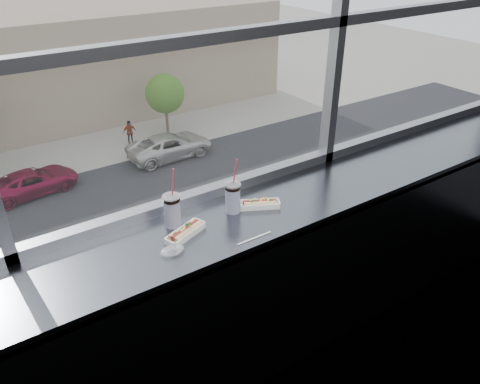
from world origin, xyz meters
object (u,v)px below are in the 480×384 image
car_far_b (32,178)px  tree_right (165,94)px  loose_straw (254,238)px  pedestrian_d (129,130)px  hotdog_tray_left (185,232)px  soda_cup_right (233,196)px  car_far_c (170,142)px  wrapper (172,250)px  soda_cup_left (172,209)px  hotdog_tray_right (259,204)px  car_near_e (283,177)px

car_far_b → tree_right: size_ratio=1.27×
loose_straw → pedestrian_d: size_ratio=0.10×
hotdog_tray_left → soda_cup_right: soda_cup_right is taller
car_far_c → pedestrian_d: car_far_c is taller
car_far_c → pedestrian_d: bearing=20.2°
soda_cup_right → wrapper: bearing=-161.2°
loose_straw → soda_cup_left: bearing=130.3°
hotdog_tray_right → car_far_b: (1.80, 24.26, -11.13)m
wrapper → car_near_e: bearing=49.1°
hotdog_tray_left → wrapper: (-0.12, -0.09, -0.01)m
soda_cup_left → car_near_e: bearing=48.9°
loose_straw → car_far_b: (2.00, 24.50, -11.11)m
hotdog_tray_right → wrapper: hotdog_tray_right is taller
wrapper → hotdog_tray_right: bearing=10.2°
soda_cup_right → loose_straw: (-0.05, -0.28, -0.09)m
car_near_e → tree_right: (-1.37, 12.00, 1.86)m
car_near_e → tree_right: tree_right is taller
hotdog_tray_right → wrapper: size_ratio=2.16×
car_far_c → pedestrian_d: size_ratio=3.05×
loose_straw → car_near_e: size_ratio=0.03×
hotdog_tray_right → tree_right: size_ratio=0.05×
hotdog_tray_right → wrapper: (-0.60, -0.11, -0.01)m
hotdog_tray_right → soda_cup_right: bearing=-169.6°
loose_straw → hotdog_tray_right: bearing=49.7°
soda_cup_right → car_far_b: size_ratio=0.06×
hotdog_tray_left → loose_straw: (0.28, -0.22, -0.02)m
loose_straw → car_far_c: (10.68, 24.50, -11.00)m
soda_cup_left → car_far_c: bearing=65.6°
wrapper → pedestrian_d: bearing=70.8°
hotdog_tray_right → car_near_e: size_ratio=0.04×
hotdog_tray_right → car_near_e: 23.87m
car_far_b → car_far_c: bearing=-96.7°
car_far_c → loose_straw: bearing=155.3°
tree_right → wrapper: bearing=-114.3°
car_near_e → car_far_c: car_near_e is taller
hotdog_tray_left → hotdog_tray_right: bearing=-19.2°
hotdog_tray_left → soda_cup_left: 0.14m
loose_straw → wrapper: size_ratio=1.85×
wrapper → pedestrian_d: size_ratio=0.05×
loose_straw → pedestrian_d: 31.53m
car_far_b → loose_straw: bearing=168.6°
soda_cup_left → soda_cup_right: 0.34m
soda_cup_right → car_near_e: (13.74, 16.21, -11.06)m
hotdog_tray_right → soda_cup_right: 0.17m
hotdog_tray_left → tree_right: hotdog_tray_left is taller
loose_straw → pedestrian_d: loose_straw is taller
soda_cup_right → tree_right: soda_cup_right is taller
loose_straw → tree_right: loose_straw is taller
car_near_e → car_far_c: (-3.11, 8.00, -0.02)m
wrapper → pedestrian_d: wrapper is taller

